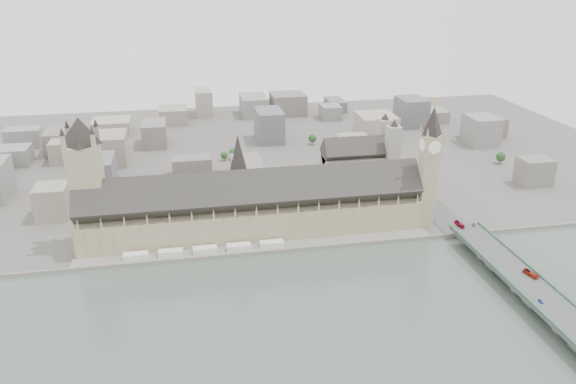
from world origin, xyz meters
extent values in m
plane|color=#595651|center=(0.00, 0.00, 0.00)|extent=(900.00, 900.00, 0.00)
cube|color=slate|center=(0.00, -15.00, 1.50)|extent=(600.00, 1.50, 3.00)
cube|color=slate|center=(0.00, -7.50, 1.00)|extent=(270.00, 15.00, 2.00)
cube|color=white|center=(-90.00, -7.00, 4.00)|extent=(18.00, 7.00, 4.00)
cube|color=white|center=(-65.00, -7.00, 4.00)|extent=(18.00, 7.00, 4.00)
cube|color=white|center=(-40.00, -7.00, 4.00)|extent=(18.00, 7.00, 4.00)
cube|color=white|center=(-15.00, -7.00, 4.00)|extent=(18.00, 7.00, 4.00)
cube|color=white|center=(10.00, -7.00, 4.00)|extent=(18.00, 7.00, 4.00)
cube|color=tan|center=(0.00, 20.00, 12.50)|extent=(265.00, 40.00, 25.00)
cube|color=#312E2B|center=(0.00, 20.00, 35.08)|extent=(265.00, 40.73, 40.73)
cube|color=tan|center=(138.00, 8.00, 31.00)|extent=(12.00, 12.00, 62.00)
cube|color=tan|center=(138.00, 8.00, 70.00)|extent=(14.00, 14.00, 16.00)
cylinder|color=white|center=(145.20, 8.00, 70.00)|extent=(0.60, 10.00, 10.00)
cylinder|color=white|center=(130.80, 8.00, 70.00)|extent=(0.60, 10.00, 10.00)
cylinder|color=white|center=(138.00, 15.20, 70.00)|extent=(10.00, 0.60, 10.00)
cylinder|color=white|center=(138.00, 0.80, 70.00)|extent=(10.00, 0.60, 10.00)
cone|color=black|center=(138.00, 8.00, 89.00)|extent=(17.00, 17.00, 22.00)
cylinder|color=yellow|center=(138.00, 8.00, 103.00)|extent=(1.00, 1.00, 6.00)
sphere|color=yellow|center=(138.00, 8.00, 106.50)|extent=(2.00, 2.00, 2.00)
cone|color=tan|center=(144.50, 14.50, 82.00)|extent=(2.40, 2.40, 8.00)
cone|color=tan|center=(131.50, 14.50, 82.00)|extent=(2.40, 2.40, 8.00)
cone|color=tan|center=(144.50, 1.50, 82.00)|extent=(2.40, 2.40, 8.00)
cone|color=tan|center=(131.50, 1.50, 82.00)|extent=(2.40, 2.40, 8.00)
cube|color=tan|center=(-122.00, 26.00, 40.00)|extent=(23.00, 23.00, 80.00)
cone|color=black|center=(-122.00, 26.00, 90.00)|extent=(30.00, 30.00, 20.00)
cylinder|color=tan|center=(-10.00, 26.00, 43.00)|extent=(12.00, 12.00, 20.00)
cone|color=black|center=(-10.00, 26.00, 67.00)|extent=(13.00, 13.00, 28.00)
cube|color=#474749|center=(162.00, -87.50, 5.12)|extent=(25.00, 325.00, 10.25)
cube|color=gray|center=(105.00, 95.00, 17.00)|extent=(60.00, 28.00, 34.00)
cube|color=#312E2B|center=(105.00, 95.00, 39.00)|extent=(60.00, 28.28, 28.28)
cube|color=gray|center=(137.00, 107.00, 32.00)|extent=(12.00, 12.00, 64.00)
cube|color=gray|center=(137.00, 83.00, 32.00)|extent=(12.00, 12.00, 64.00)
imported|color=maroon|center=(156.57, -17.01, 11.75)|extent=(3.73, 10.99, 3.00)
imported|color=#B12D16|center=(167.64, -95.38, 11.83)|extent=(5.40, 11.62, 3.15)
imported|color=#1A3DAC|center=(156.13, -124.33, 10.95)|extent=(2.03, 4.25, 1.40)
imported|color=gray|center=(168.35, -18.28, 10.95)|extent=(3.65, 5.23, 1.41)
camera|label=1|loc=(-48.47, -379.15, 201.42)|focal=35.00mm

